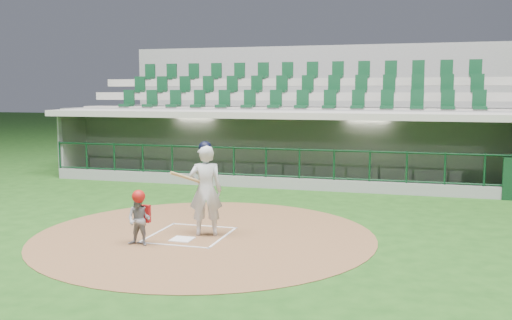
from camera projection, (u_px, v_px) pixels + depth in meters
The scene contains 8 objects.
ground at pixel (195, 232), 12.35m from camera, with size 120.00×120.00×0.00m, color #1A4413.
dirt_circle at pixel (205, 235), 12.07m from camera, with size 7.20×7.20×0.01m, color brown.
home_plate at pixel (182, 239), 11.68m from camera, with size 0.43×0.43×0.02m, color white.
batter_box_chalk at pixel (190, 235), 12.06m from camera, with size 1.55×1.80×0.01m.
dugout_structure at pixel (282, 152), 19.67m from camera, with size 16.40×3.70×3.00m.
seating_deck at pixel (298, 132), 22.59m from camera, with size 17.00×6.72×5.15m.
batter at pixel (205, 189), 11.94m from camera, with size 0.95×0.98×2.00m.
catcher at pixel (139, 218), 11.20m from camera, with size 0.51×0.40×1.11m.
Camera 1 is at (4.60, -11.24, 3.03)m, focal length 40.00 mm.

